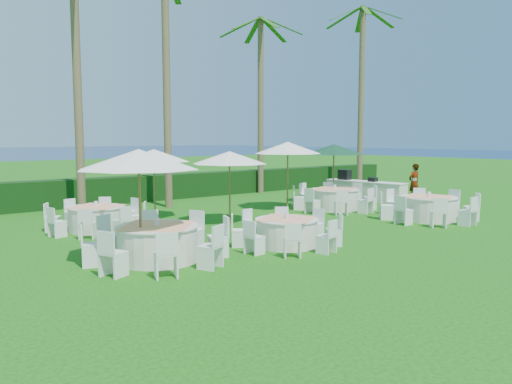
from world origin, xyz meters
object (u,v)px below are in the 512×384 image
Objects in this scene: banquet_table_a at (157,242)px; umbrella_b at (229,158)px; umbrella_c at (154,156)px; umbrella_green at (334,149)px; banquet_table_f at (334,199)px; banquet_table_b at (287,231)px; banquet_table_c at (429,208)px; buffet_table at (365,190)px; umbrella_a at (139,159)px; umbrella_d at (288,148)px; banquet_table_d at (96,218)px; staff_person at (414,183)px.

banquet_table_a is 1.32× the size of umbrella_b.
umbrella_b is at bearing -56.91° from umbrella_c.
umbrella_green is (8.49, -0.92, 0.12)m from umbrella_c.
banquet_table_b is at bearing -147.50° from banquet_table_f.
buffet_table is (2.73, 5.15, 0.04)m from banquet_table_c.
banquet_table_c is 0.99× the size of banquet_table_f.
umbrella_a reaches higher than buffet_table.
banquet_table_f is at bearing -39.36° from umbrella_d.
buffet_table is at bearing 8.31° from umbrella_b.
umbrella_a is 1.02× the size of umbrella_d.
umbrella_c is at bearing 60.02° from umbrella_a.
umbrella_b is 2.93m from umbrella_c.
umbrella_green reaches higher than buffet_table.
banquet_table_b is 4.42m from umbrella_b.
umbrella_c is at bearing 173.58° from buffet_table.
umbrella_b is (-6.07, 3.87, 1.84)m from banquet_table_c.
banquet_table_d is (-10.17, 5.50, -0.04)m from banquet_table_c.
banquet_table_d reaches higher than banquet_table_b.
staff_person reaches higher than buffet_table.
umbrella_b is at bearing -171.69° from buffet_table.
umbrella_b is 7.06m from umbrella_green.
banquet_table_a is 0.98× the size of banquet_table_f.
umbrella_d reaches higher than banquet_table_a.
banquet_table_c is 5.83m from buffet_table.
umbrella_green is at bearing -6.19° from umbrella_c.
staff_person is at bearing 10.89° from banquet_table_a.
umbrella_b is 10.45m from staff_person.
banquet_table_b is 6.68m from umbrella_c.
umbrella_a is 1.06× the size of umbrella_green.
umbrella_a is 5.84m from umbrella_b.
banquet_table_c is 1.10× the size of banquet_table_d.
banquet_table_b is 1.09× the size of umbrella_d.
umbrella_a is 14.53m from buffet_table.
umbrella_a is (-0.43, -0.00, 2.01)m from banquet_table_a.
umbrella_d is 1.03× the size of umbrella_green.
umbrella_c reaches higher than buffet_table.
umbrella_d is at bearing -11.51° from umbrella_c.
umbrella_a is at bearing -161.78° from buffet_table.
buffet_table is at bearing 28.22° from banquet_table_b.
staff_person reaches higher than banquet_table_a.
umbrella_green is 0.67× the size of buffet_table.
umbrella_green is at bearing 44.28° from banquet_table_f.
umbrella_green is at bearing 12.57° from umbrella_b.
umbrella_d is (-2.18, 5.20, 2.10)m from banquet_table_c.
buffet_table is 2.30m from staff_person.
umbrella_c is 12.36m from staff_person.
umbrella_c is at bearing 123.09° from umbrella_b.
staff_person is (6.45, -1.71, -1.67)m from umbrella_d.
banquet_table_b is 4.56m from umbrella_a.
umbrella_b is 0.64× the size of buffet_table.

